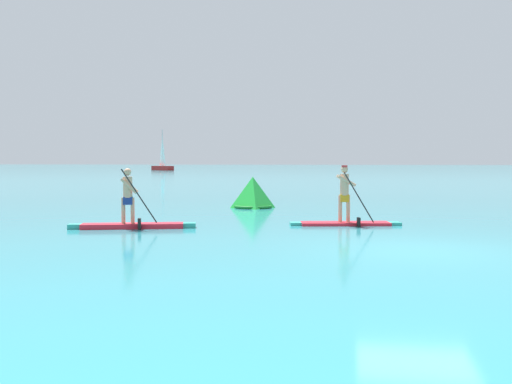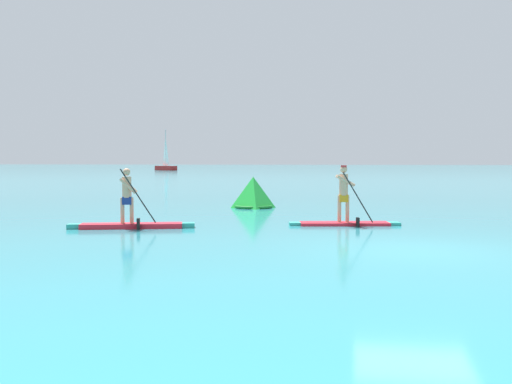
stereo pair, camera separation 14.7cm
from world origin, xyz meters
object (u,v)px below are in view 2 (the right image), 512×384
at_px(paddleboarder_near_left, 131,217).
at_px(race_marker_buoy, 253,194).
at_px(sailboat_left_horizon, 166,165).
at_px(paddleboarder_mid_center, 345,212).

bearing_deg(paddleboarder_near_left, race_marker_buoy, 58.81).
bearing_deg(race_marker_buoy, paddleboarder_near_left, -106.10).
bearing_deg(sailboat_left_horizon, race_marker_buoy, 146.34).
bearing_deg(sailboat_left_horizon, paddleboarder_near_left, 143.48).
bearing_deg(paddleboarder_near_left, sailboat_left_horizon, 92.19).
height_order(race_marker_buoy, sailboat_left_horizon, sailboat_left_horizon).
distance_m(paddleboarder_mid_center, sailboat_left_horizon, 95.92).
height_order(paddleboarder_mid_center, sailboat_left_horizon, sailboat_left_horizon).
xyz_separation_m(paddleboarder_near_left, paddleboarder_mid_center, (6.02, 1.81, 0.07)).
bearing_deg(race_marker_buoy, paddleboarder_mid_center, -57.44).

